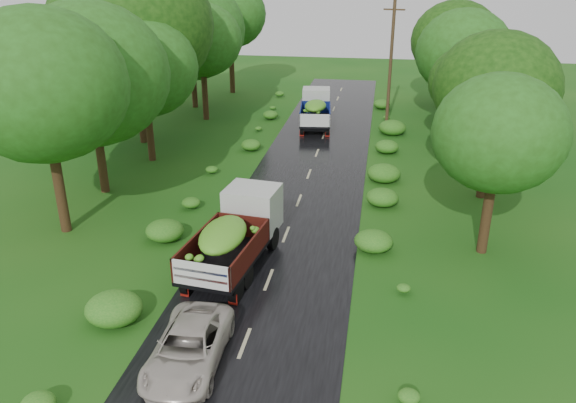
% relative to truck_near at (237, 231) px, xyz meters
% --- Properties ---
extents(ground, '(120.00, 120.00, 0.00)m').
position_rel_truck_near_xyz_m(ground, '(1.49, -5.03, -1.49)').
color(ground, '#10490F').
rests_on(ground, ground).
extents(road, '(6.50, 80.00, 0.02)m').
position_rel_truck_near_xyz_m(road, '(1.49, -0.03, -1.48)').
color(road, black).
rests_on(road, ground).
extents(road_lines, '(0.12, 69.60, 0.00)m').
position_rel_truck_near_xyz_m(road_lines, '(1.49, 0.97, -1.47)').
color(road_lines, '#BFB78C').
rests_on(road_lines, road).
extents(truck_near, '(2.98, 6.50, 2.64)m').
position_rel_truck_near_xyz_m(truck_near, '(0.00, 0.00, 0.00)').
color(truck_near, black).
rests_on(truck_near, ground).
extents(truck_far, '(2.70, 6.16, 2.51)m').
position_rel_truck_near_xyz_m(truck_far, '(0.61, 21.28, -0.07)').
color(truck_far, black).
rests_on(truck_far, ground).
extents(car, '(2.20, 4.49, 1.23)m').
position_rel_truck_near_xyz_m(car, '(0.08, -6.31, -0.86)').
color(car, beige).
rests_on(car, road).
extents(utility_pole, '(1.55, 0.43, 8.93)m').
position_rel_truck_near_xyz_m(utility_pole, '(5.89, 23.54, 3.11)').
color(utility_pole, '#382616').
rests_on(utility_pole, ground).
extents(trees_left, '(6.43, 33.94, 9.74)m').
position_rel_truck_near_xyz_m(trees_left, '(-9.31, 16.34, 5.08)').
color(trees_left, black).
rests_on(trees_left, ground).
extents(trees_right, '(4.65, 30.90, 7.35)m').
position_rel_truck_near_xyz_m(trees_right, '(10.78, 17.98, 3.78)').
color(trees_right, black).
rests_on(trees_right, ground).
extents(shrubs, '(11.90, 44.00, 0.70)m').
position_rel_truck_near_xyz_m(shrubs, '(1.49, 8.97, -1.14)').
color(shrubs, '#206A19').
rests_on(shrubs, ground).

